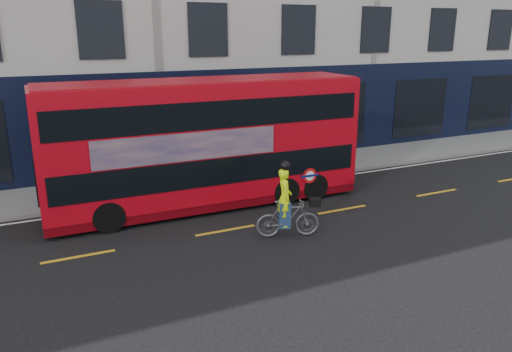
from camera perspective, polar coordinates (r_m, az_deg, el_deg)
ground at (r=13.07m, az=-1.00°, el=-8.53°), size 120.00×120.00×0.00m
pavement at (r=18.78m, az=-9.24°, el=-0.69°), size 60.00×3.00×0.12m
kerb at (r=17.41m, az=-7.83°, el=-1.99°), size 60.00×0.12×0.13m
road_edge_line at (r=17.16m, az=-7.52°, el=-2.47°), size 58.00×0.10×0.01m
lane_dashes at (r=14.33m, az=-3.49°, el=-6.22°), size 58.00×0.12×0.01m
bus at (r=15.87m, az=-5.69°, el=3.82°), size 10.08×2.43×4.05m
cyclist at (r=13.66m, az=3.58°, el=-4.15°), size 1.83×1.04×2.17m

